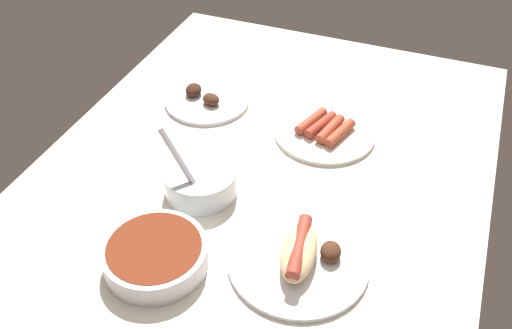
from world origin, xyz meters
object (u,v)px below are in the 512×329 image
plate_hotdog_assembled (300,256)px  plate_grilled_meat (206,99)px  plate_sausages (325,131)px  bowl_coleslaw (201,180)px  bowl_chili (155,255)px

plate_hotdog_assembled → plate_grilled_meat: 52.90cm
plate_sausages → plate_hotdog_assembled: size_ratio=0.91×
plate_hotdog_assembled → plate_grilled_meat: size_ratio=1.22×
plate_grilled_meat → bowl_coleslaw: bearing=23.4°
bowl_coleslaw → plate_sausages: bearing=146.6°
plate_sausages → plate_hotdog_assembled: (36.78, 6.19, 0.81)cm
plate_hotdog_assembled → plate_grilled_meat: plate_hotdog_assembled is taller
plate_sausages → bowl_coleslaw: bearing=-33.4°
plate_sausages → plate_grilled_meat: plate_grilled_meat is taller
plate_sausages → bowl_chili: 48.98cm
bowl_coleslaw → plate_grilled_meat: bowl_coleslaw is taller
bowl_coleslaw → bowl_chili: bowl_coleslaw is taller
plate_hotdog_assembled → plate_sausages: bearing=-170.4°
bowl_coleslaw → plate_sausages: 31.80cm
bowl_chili → plate_hotdog_assembled: 24.64cm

